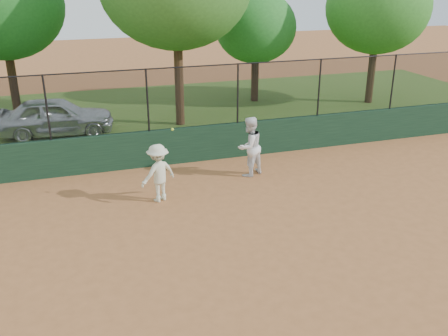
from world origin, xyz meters
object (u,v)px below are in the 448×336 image
object	(u,v)px
tree_1	(1,6)
tree_3	(256,28)
player_main	(158,173)
tree_4	(378,7)
player_second	(249,147)
parked_car	(56,116)

from	to	relation	value
tree_1	tree_3	world-z (taller)	tree_1
player_main	tree_1	xyz separation A→B (m)	(-4.24, 9.99, 3.83)
player_main	tree_3	size ratio (longest dim) A/B	0.41
tree_3	tree_4	distance (m)	5.62
tree_1	tree_3	distance (m)	10.95
tree_1	player_second	bearing A→B (deg)	-51.05
player_second	tree_4	distance (m)	11.70
tree_4	tree_3	bearing A→B (deg)	158.85
parked_car	tree_1	bearing A→B (deg)	33.94
player_main	tree_4	size ratio (longest dim) A/B	0.33
player_main	tree_4	world-z (taller)	tree_4
tree_1	player_main	bearing A→B (deg)	-66.99
player_second	tree_3	distance (m)	9.94
parked_car	tree_1	xyz separation A→B (m)	(-1.59, 2.84, 3.91)
parked_car	player_second	size ratio (longest dim) A/B	2.31
parked_car	tree_1	distance (m)	5.09
player_main	tree_4	xyz separation A→B (m)	(11.82, 7.88, 3.59)
parked_car	player_main	bearing A→B (deg)	-155.08
tree_3	tree_1	bearing A→B (deg)	179.44
parked_car	player_main	world-z (taller)	player_main
player_second	tree_3	xyz separation A→B (m)	(3.61, 8.90, 2.56)
player_main	tree_3	distance (m)	12.21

